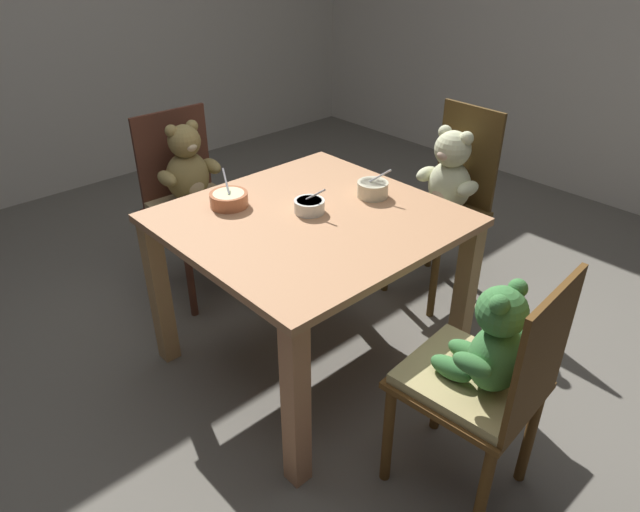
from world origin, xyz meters
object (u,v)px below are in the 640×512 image
object	(u,v)px
teddy_chair_far_center	(448,186)
porridge_bowl_terracotta_near_left	(229,199)
dining_table	(311,244)
porridge_bowl_white_center	(309,206)
teddy_chair_near_right	(486,366)
porridge_bowl_cream_far_center	(373,189)
teddy_chair_near_left	(191,186)

from	to	relation	value
teddy_chair_far_center	porridge_bowl_terracotta_near_left	world-z (taller)	teddy_chair_far_center
dining_table	porridge_bowl_white_center	bearing A→B (deg)	143.77
teddy_chair_far_center	teddy_chair_near_right	distance (m)	1.26
teddy_chair_near_right	porridge_bowl_white_center	xyz separation A→B (m)	(-0.88, 0.08, 0.19)
teddy_chair_near_right	porridge_bowl_cream_far_center	size ratio (longest dim) A/B	6.93
teddy_chair_far_center	teddy_chair_near_left	xyz separation A→B (m)	(-0.86, -0.90, -0.01)
dining_table	teddy_chair_near_right	size ratio (longest dim) A/B	1.15
porridge_bowl_white_center	porridge_bowl_cream_far_center	xyz separation A→B (m)	(0.07, 0.29, 0.01)
dining_table	teddy_chair_near_right	bearing A→B (deg)	-3.81
teddy_chair_far_center	porridge_bowl_cream_far_center	xyz separation A→B (m)	(0.03, -0.57, 0.16)
dining_table	porridge_bowl_terracotta_near_left	world-z (taller)	porridge_bowl_terracotta_near_left
teddy_chair_far_center	porridge_bowl_white_center	distance (m)	0.87
dining_table	teddy_chair_near_right	xyz separation A→B (m)	(0.85, -0.06, -0.04)
teddy_chair_near_right	porridge_bowl_white_center	world-z (taller)	teddy_chair_near_right
porridge_bowl_terracotta_near_left	dining_table	bearing A→B (deg)	31.27
teddy_chair_near_left	porridge_bowl_terracotta_near_left	distance (m)	0.61
porridge_bowl_terracotta_near_left	teddy_chair_near_right	bearing A→B (deg)	5.91
dining_table	teddy_chair_far_center	bearing A→B (deg)	89.50
porridge_bowl_white_center	porridge_bowl_terracotta_near_left	xyz separation A→B (m)	(-0.26, -0.20, 0.00)
teddy_chair_near_right	teddy_chair_near_left	bearing A→B (deg)	-6.09
teddy_chair_far_center	porridge_bowl_white_center	size ratio (longest dim) A/B	7.52
teddy_chair_far_center	teddy_chair_near_left	distance (m)	1.24
teddy_chair_far_center	teddy_chair_near_right	bearing A→B (deg)	42.61
teddy_chair_near_left	teddy_chair_near_right	world-z (taller)	teddy_chair_near_left
dining_table	porridge_bowl_white_center	world-z (taller)	porridge_bowl_white_center
teddy_chair_far_center	porridge_bowl_cream_far_center	world-z (taller)	teddy_chair_far_center
porridge_bowl_terracotta_near_left	porridge_bowl_cream_far_center	bearing A→B (deg)	56.30
teddy_chair_near_left	porridge_bowl_cream_far_center	distance (m)	0.96
dining_table	porridge_bowl_cream_far_center	xyz separation A→B (m)	(0.04, 0.31, 0.16)
porridge_bowl_white_center	teddy_chair_far_center	bearing A→B (deg)	87.45
dining_table	porridge_bowl_cream_far_center	world-z (taller)	porridge_bowl_cream_far_center
teddy_chair_near_left	porridge_bowl_white_center	distance (m)	0.84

